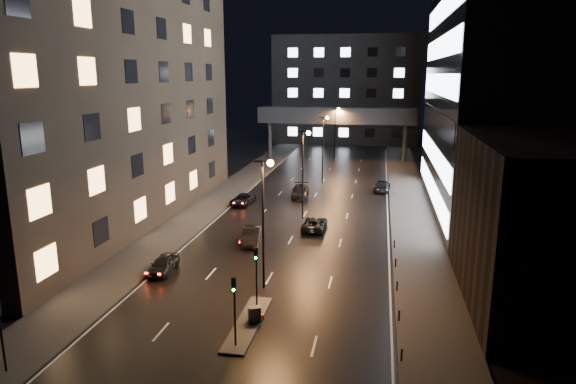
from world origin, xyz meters
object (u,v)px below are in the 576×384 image
car_away_c (243,199)px  car_toward_a (315,224)px  car_away_d (300,192)px  car_away_a (163,264)px  car_away_b (252,235)px  car_toward_b (382,186)px  utility_cabinet (254,314)px

car_away_c → car_toward_a: 13.87m
car_away_d → car_away_a: bearing=-110.3°
car_away_b → car_away_c: size_ratio=1.00×
car_away_c → car_away_a: bearing=-85.9°
car_away_c → car_away_d: 8.38m
car_away_d → car_toward_a: bearing=-81.4°
car_toward_a → car_toward_b: (7.07, 20.16, 0.06)m
car_toward_b → car_away_d: bearing=32.4°
car_away_c → car_toward_b: bearing=37.5°
car_toward_a → car_away_c: bearing=-40.5°
car_away_d → utility_cabinet: car_away_d is taller
car_away_a → car_away_c: (0.50, 23.40, -0.06)m
car_away_b → car_toward_b: size_ratio=0.91×
car_away_d → car_toward_b: car_away_d is taller
car_toward_a → utility_cabinet: bearing=87.6°
car_away_c → utility_cabinet: car_away_c is taller
utility_cabinet → car_away_a: bearing=121.3°
car_away_b → car_away_d: 19.82m
car_away_a → car_away_b: (5.40, 8.73, 0.07)m
car_away_a → car_away_d: size_ratio=0.76×
car_away_c → car_toward_a: car_toward_a is taller
car_away_d → car_away_b: bearing=-101.3°
car_away_b → utility_cabinet: 16.77m
car_away_b → car_away_a: bearing=-129.3°
car_away_b → car_away_d: size_ratio=0.86×
car_toward_b → utility_cabinet: bearing=82.5°
utility_cabinet → car_away_b: bearing=83.7°
car_away_b → car_away_c: 15.46m
car_away_b → car_away_c: bearing=100.8°
utility_cabinet → car_toward_a: bearing=65.6°
car_toward_a → car_toward_b: size_ratio=0.96×
car_away_c → utility_cabinet: bearing=-68.1°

